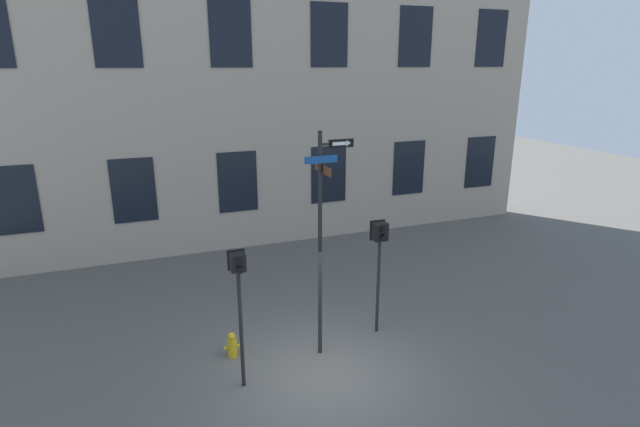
{
  "coord_description": "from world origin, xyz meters",
  "views": [
    {
      "loc": [
        -3.39,
        -8.6,
        6.42
      ],
      "look_at": [
        0.24,
        0.88,
        3.36
      ],
      "focal_mm": 28.0,
      "sensor_mm": 36.0,
      "label": 1
    }
  ],
  "objects": [
    {
      "name": "ground_plane",
      "position": [
        0.0,
        0.0,
        0.0
      ],
      "size": [
        60.0,
        60.0,
        0.0
      ],
      "primitive_type": "plane",
      "color": "#595651"
    },
    {
      "name": "building_facade",
      "position": [
        -0.0,
        8.62,
        7.36
      ],
      "size": [
        24.0,
        0.64,
        14.72
      ],
      "color": "tan",
      "rests_on": "ground_plane"
    },
    {
      "name": "street_sign_pole",
      "position": [
        0.29,
        0.88,
        2.98
      ],
      "size": [
        1.11,
        0.9,
        5.12
      ],
      "color": "black",
      "rests_on": "ground_plane"
    },
    {
      "name": "pedestrian_signal_left",
      "position": [
        -1.68,
        0.29,
        2.28
      ],
      "size": [
        0.35,
        0.4,
        2.97
      ],
      "color": "black",
      "rests_on": "ground_plane"
    },
    {
      "name": "pedestrian_signal_right",
      "position": [
        1.91,
        1.27,
        2.27
      ],
      "size": [
        0.39,
        0.4,
        2.87
      ],
      "color": "black",
      "rests_on": "ground_plane"
    },
    {
      "name": "fire_hydrant",
      "position": [
        -1.69,
        1.43,
        0.29
      ],
      "size": [
        0.37,
        0.21,
        0.61
      ],
      "color": "gold",
      "rests_on": "ground_plane"
    }
  ]
}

